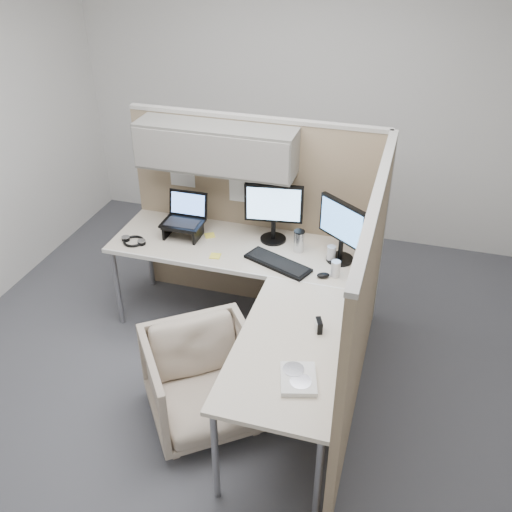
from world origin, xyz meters
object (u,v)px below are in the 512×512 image
(monitor_left, at_px, (274,208))
(keyboard, at_px, (278,263))
(office_chair, at_px, (203,377))
(desk, at_px, (254,285))

(monitor_left, xyz_separation_m, keyboard, (0.12, -0.33, -0.26))
(office_chair, relative_size, monitor_left, 1.52)
(desk, xyz_separation_m, monitor_left, (-0.02, 0.57, 0.32))
(monitor_left, height_order, keyboard, monitor_left)
(desk, xyz_separation_m, office_chair, (-0.16, -0.63, -0.33))
(office_chair, bearing_deg, keyboard, 36.43)
(desk, bearing_deg, monitor_left, 91.89)
(monitor_left, relative_size, keyboard, 0.93)
(office_chair, bearing_deg, desk, 39.23)
(desk, distance_m, office_chair, 0.73)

